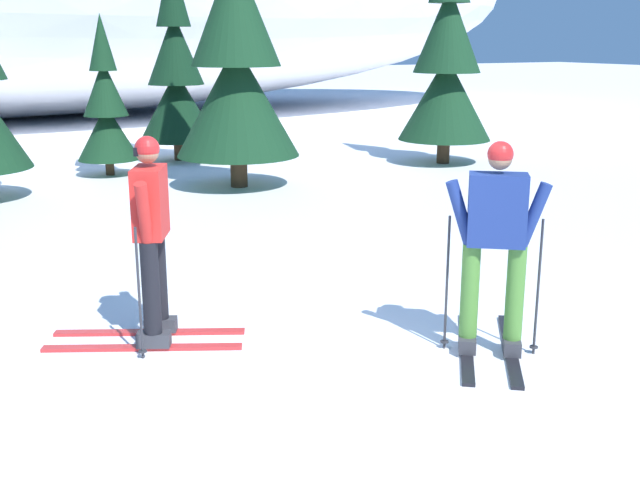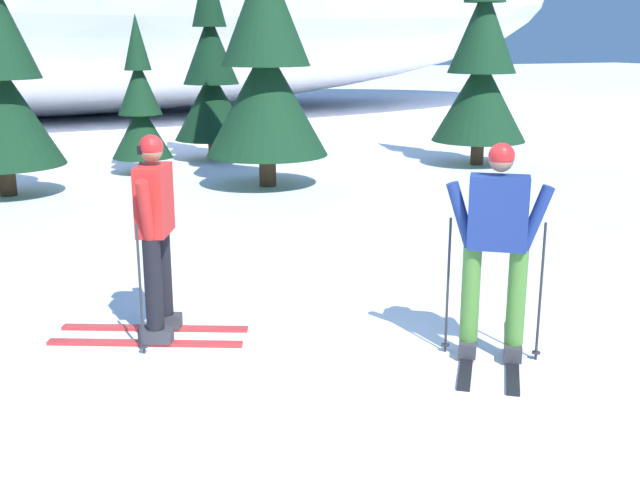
# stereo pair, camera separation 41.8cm
# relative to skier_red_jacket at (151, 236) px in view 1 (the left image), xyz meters

# --- Properties ---
(ground_plane) EXTENTS (120.00, 120.00, 0.00)m
(ground_plane) POSITION_rel_skier_red_jacket_xyz_m (1.14, -1.11, -0.95)
(ground_plane) COLOR white
(skier_red_jacket) EXTENTS (1.72, 1.14, 1.79)m
(skier_red_jacket) POSITION_rel_skier_red_jacket_xyz_m (0.00, 0.00, 0.00)
(skier_red_jacket) COLOR red
(skier_red_jacket) RESTS_ON ground
(skier_navy_jacket) EXTENTS (1.30, 1.54, 1.78)m
(skier_navy_jacket) POSITION_rel_skier_red_jacket_xyz_m (2.40, -1.53, 0.00)
(skier_navy_jacket) COLOR black
(skier_navy_jacket) RESTS_ON ground
(pine_tree_center) EXTENTS (1.16, 1.16, 3.01)m
(pine_tree_center) POSITION_rel_skier_red_jacket_xyz_m (1.53, 8.72, 0.31)
(pine_tree_center) COLOR #47301E
(pine_tree_center) RESTS_ON ground
(pine_tree_center_right) EXTENTS (1.65, 1.65, 4.26)m
(pine_tree_center_right) POSITION_rel_skier_red_jacket_xyz_m (3.30, 9.96, 0.83)
(pine_tree_center_right) COLOR #47301E
(pine_tree_center_right) RESTS_ON ground
(pine_tree_right) EXTENTS (2.14, 2.14, 5.55)m
(pine_tree_right) POSITION_rel_skier_red_jacket_xyz_m (3.31, 6.46, 1.37)
(pine_tree_right) COLOR #47301E
(pine_tree_right) RESTS_ON ground
(pine_tree_far_right) EXTENTS (1.92, 1.92, 4.96)m
(pine_tree_far_right) POSITION_rel_skier_red_jacket_xyz_m (8.12, 7.00, 1.13)
(pine_tree_far_right) COLOR #47301E
(pine_tree_far_right) RESTS_ON ground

